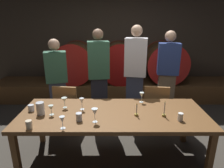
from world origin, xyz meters
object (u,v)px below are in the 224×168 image
(dining_table, at_px, (113,117))
(wine_glass_left, at_px, (64,100))
(candle_left, at_px, (136,112))
(pitcher, at_px, (40,108))
(candle_right, at_px, (164,112))
(wine_barrel_center, at_px, (119,62))
(guest_far_right, at_px, (166,77))
(wine_barrel_right, at_px, (164,62))
(wine_glass_center_right, at_px, (81,101))
(chair_right, at_px, (155,106))
(cup_center_right, at_px, (79,117))
(guest_center_right, at_px, (135,76))
(wine_barrel_left, at_px, (74,62))
(wine_glass_far_left, at_px, (51,108))
(cup_far_right, at_px, (180,117))
(chair_left, at_px, (67,106))
(wine_glass_right, at_px, (94,112))
(guest_center_left, at_px, (98,77))
(cup_far_left, at_px, (31,108))
(wine_glass_center_left, at_px, (62,120))
(wine_glass_far_right, at_px, (141,95))
(cup_center_left, at_px, (28,125))
(guest_far_left, at_px, (57,82))

(dining_table, height_order, wine_glass_left, wine_glass_left)
(candle_left, distance_m, pitcher, 1.25)
(candle_right, bearing_deg, wine_barrel_center, 101.04)
(guest_far_right, bearing_deg, wine_barrel_right, -93.26)
(dining_table, distance_m, wine_glass_center_right, 0.47)
(chair_right, bearing_deg, wine_barrel_center, -62.99)
(wine_barrel_center, height_order, cup_center_right, wine_barrel_center)
(wine_barrel_center, bearing_deg, guest_center_right, -79.71)
(wine_barrel_left, distance_m, guest_far_right, 2.26)
(wine_glass_far_left, height_order, wine_glass_center_right, wine_glass_center_right)
(guest_far_right, distance_m, candle_right, 1.32)
(chair_right, distance_m, guest_center_right, 0.65)
(chair_right, relative_size, cup_far_right, 8.96)
(guest_center_right, bearing_deg, chair_left, 26.91)
(wine_glass_right, bearing_deg, guest_center_left, 91.62)
(pitcher, bearing_deg, candle_left, -1.93)
(guest_far_right, distance_m, wine_glass_right, 1.88)
(wine_glass_right, relative_size, cup_far_left, 2.07)
(wine_barrel_left, bearing_deg, guest_far_right, -31.17)
(wine_barrel_left, relative_size, candle_left, 5.43)
(candle_left, xyz_separation_m, wine_glass_right, (-0.52, -0.17, 0.08))
(wine_barrel_left, xyz_separation_m, cup_center_right, (0.50, -2.55, -0.14))
(dining_table, height_order, pitcher, pitcher)
(pitcher, distance_m, wine_glass_center_left, 0.51)
(guest_center_left, bearing_deg, wine_barrel_right, -149.01)
(dining_table, xyz_separation_m, guest_center_right, (0.41, 1.06, 0.27))
(candle_left, height_order, wine_glass_center_left, candle_left)
(wine_barrel_right, height_order, wine_glass_far_left, wine_barrel_right)
(guest_center_left, relative_size, guest_center_right, 0.96)
(wine_barrel_center, xyz_separation_m, wine_barrel_right, (1.09, 0.00, 0.00))
(pitcher, relative_size, wine_glass_far_right, 1.06)
(wine_glass_far_right, xyz_separation_m, cup_center_left, (-1.38, -0.76, -0.06))
(wine_barrel_left, distance_m, chair_right, 2.35)
(wine_barrel_left, distance_m, guest_center_left, 1.39)
(wine_glass_right, height_order, cup_far_left, wine_glass_right)
(wine_glass_left, xyz_separation_m, cup_center_right, (0.26, -0.38, -0.06))
(chair_left, bearing_deg, wine_barrel_center, -112.28)
(wine_barrel_center, bearing_deg, chair_right, -70.99)
(dining_table, relative_size, chair_right, 2.81)
(guest_far_right, height_order, wine_glass_center_right, guest_far_right)
(chair_right, distance_m, cup_far_right, 0.98)
(wine_glass_far_left, relative_size, cup_center_right, 1.30)
(cup_center_left, bearing_deg, pitcher, 88.95)
(candle_left, height_order, cup_far_left, candle_left)
(wine_barrel_center, bearing_deg, cup_far_right, -75.77)
(wine_barrel_left, distance_m, wine_glass_right, 2.68)
(wine_barrel_center, bearing_deg, wine_glass_far_right, -82.78)
(wine_glass_far_right, bearing_deg, cup_center_left, -151.23)
(chair_left, relative_size, cup_center_right, 8.66)
(guest_far_left, height_order, wine_glass_far_left, guest_far_left)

